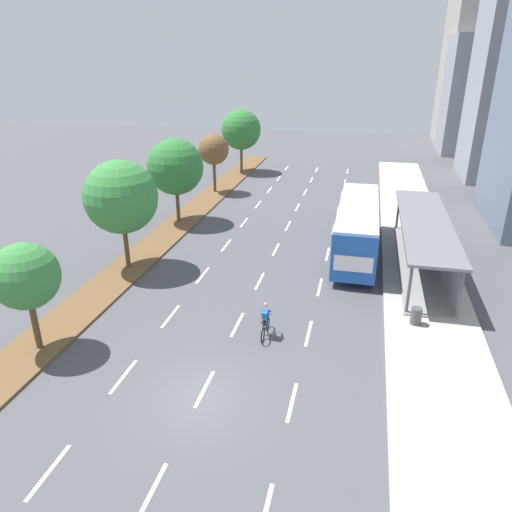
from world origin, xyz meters
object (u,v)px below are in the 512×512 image
at_px(median_tree_third, 175,167).
at_px(trash_bin, 416,316).
at_px(median_tree_nearest, 25,276).
at_px(median_tree_fifth, 241,130).
at_px(median_tree_second, 121,197).
at_px(median_tree_fourth, 214,150).
at_px(bus_shelter, 428,239).
at_px(cyclist, 265,321).
at_px(bus, 357,224).

xyz_separation_m(median_tree_third, trash_bin, (16.98, -12.16, -3.81)).
height_order(median_tree_nearest, median_tree_fifth, median_tree_fifth).
distance_m(median_tree_second, trash_bin, 17.49).
distance_m(median_tree_fourth, trash_bin, 27.26).
bearing_deg(bus_shelter, median_tree_fourth, 142.54).
bearing_deg(cyclist, trash_bin, 19.82).
distance_m(cyclist, median_tree_fourth, 25.85).
bearing_deg(trash_bin, median_tree_third, 144.41).
relative_size(bus, median_tree_fourth, 2.09).
bearing_deg(bus, median_tree_nearest, -132.48).
relative_size(median_tree_fifth, trash_bin, 7.85).
bearing_deg(median_tree_second, median_tree_nearest, -88.63).
relative_size(cyclist, median_tree_fourth, 0.34).
distance_m(median_tree_second, median_tree_fourth, 17.99).
relative_size(median_tree_fourth, median_tree_fifth, 0.81).
bearing_deg(cyclist, bus, 71.69).
height_order(bus_shelter, median_tree_second, median_tree_second).
height_order(bus, median_tree_second, median_tree_second).
height_order(bus, cyclist, bus).
bearing_deg(median_tree_nearest, median_tree_fourth, 90.67).
bearing_deg(median_tree_third, cyclist, -55.48).
bearing_deg(median_tree_second, median_tree_fifth, 89.62).
distance_m(bus_shelter, median_tree_fifth, 28.90).
bearing_deg(median_tree_fourth, bus_shelter, -37.46).
xyz_separation_m(median_tree_fourth, trash_bin, (16.84, -21.15, -3.51)).
relative_size(bus_shelter, median_tree_third, 2.17).
bearing_deg(median_tree_nearest, bus_shelter, 36.95).
height_order(median_tree_fourth, median_tree_fifth, median_tree_fifth).
bearing_deg(median_tree_third, median_tree_nearest, -88.54).
bearing_deg(median_tree_nearest, cyclist, 19.14).
relative_size(bus, cyclist, 6.20).
distance_m(median_tree_second, median_tree_third, 9.00).
bearing_deg(bus, median_tree_second, -157.68).
height_order(bus_shelter, median_tree_fourth, median_tree_fourth).
xyz_separation_m(median_tree_nearest, median_tree_fourth, (-0.32, 26.98, 0.48)).
bearing_deg(median_tree_fifth, bus_shelter, -52.17).
bearing_deg(median_tree_third, median_tree_fifth, 88.66).
height_order(bus_shelter, median_tree_fifth, median_tree_fifth).
bearing_deg(trash_bin, median_tree_nearest, -160.58).
distance_m(cyclist, median_tree_second, 11.94).
bearing_deg(median_tree_nearest, median_tree_third, 91.46).
xyz_separation_m(median_tree_fifth, trash_bin, (16.56, -30.14, -4.06)).
bearing_deg(median_tree_fourth, median_tree_second, -89.68).
xyz_separation_m(bus_shelter, median_tree_second, (-17.82, -4.25, 2.67)).
relative_size(cyclist, median_tree_third, 0.28).
bearing_deg(median_tree_fourth, median_tree_fifth, 88.22).
relative_size(median_tree_second, median_tree_third, 1.03).
height_order(bus_shelter, cyclist, bus_shelter).
relative_size(bus_shelter, median_tree_fourth, 2.57).
relative_size(bus, median_tree_fifth, 1.69).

